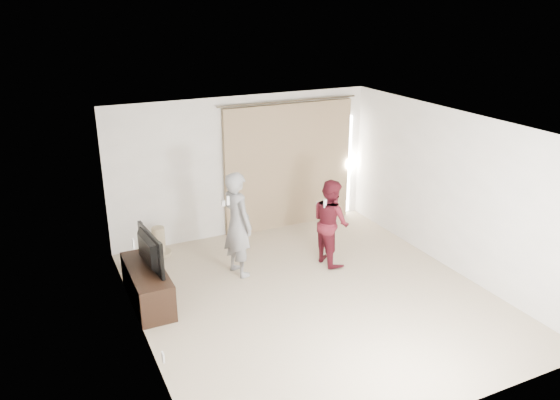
% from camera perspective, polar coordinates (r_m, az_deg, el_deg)
% --- Properties ---
extents(floor, '(5.50, 5.50, 0.00)m').
position_cam_1_polar(floor, '(8.31, 3.54, -10.06)').
color(floor, tan).
rests_on(floor, ground).
extents(wall_back, '(5.00, 0.04, 2.60)m').
position_cam_1_polar(wall_back, '(10.10, -3.83, 3.55)').
color(wall_back, white).
rests_on(wall_back, ground).
extents(wall_left, '(0.04, 5.50, 2.60)m').
position_cam_1_polar(wall_left, '(6.97, -14.63, -4.96)').
color(wall_left, white).
rests_on(wall_left, ground).
extents(ceiling, '(5.00, 5.50, 0.01)m').
position_cam_1_polar(ceiling, '(7.36, 3.97, 7.71)').
color(ceiling, silver).
rests_on(ceiling, wall_back).
extents(curtain, '(2.80, 0.11, 2.46)m').
position_cam_1_polar(curtain, '(10.42, 1.00, 3.57)').
color(curtain, tan).
rests_on(curtain, ground).
extents(tv_console, '(0.49, 1.42, 0.55)m').
position_cam_1_polar(tv_console, '(8.27, -13.68, -8.66)').
color(tv_console, black).
rests_on(tv_console, ground).
extents(tv, '(0.22, 0.97, 0.56)m').
position_cam_1_polar(tv, '(8.02, -14.01, -5.21)').
color(tv, black).
rests_on(tv, tv_console).
extents(scratching_post, '(0.39, 0.39, 0.52)m').
position_cam_1_polar(scratching_post, '(9.69, -12.52, -4.52)').
color(scratching_post, tan).
rests_on(scratching_post, ground).
extents(person_man, '(0.54, 0.71, 1.72)m').
position_cam_1_polar(person_man, '(8.63, -4.47, -2.52)').
color(person_man, gray).
rests_on(person_man, ground).
extents(person_woman, '(0.58, 0.73, 1.46)m').
position_cam_1_polar(person_woman, '(9.07, 5.32, -2.29)').
color(person_woman, '#4E111B').
rests_on(person_woman, ground).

